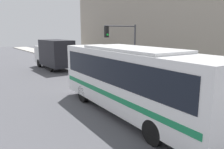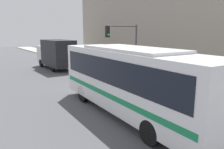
{
  "view_description": "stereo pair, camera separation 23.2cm",
  "coord_description": "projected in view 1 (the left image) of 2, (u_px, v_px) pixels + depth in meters",
  "views": [
    {
      "loc": [
        -7.65,
        -5.04,
        4.11
      ],
      "look_at": [
        0.2,
        5.85,
        1.46
      ],
      "focal_mm": 35.0,
      "sensor_mm": 36.0,
      "label": 1
    },
    {
      "loc": [
        -7.46,
        -5.18,
        4.11
      ],
      "look_at": [
        0.2,
        5.85,
        1.46
      ],
      "focal_mm": 35.0,
      "sensor_mm": 36.0,
      "label": 2
    }
  ],
  "objects": [
    {
      "name": "ground_plane",
      "position": [
        189.0,
        131.0,
        9.2
      ],
      "size": [
        120.0,
        120.0,
        0.0
      ],
      "primitive_type": "plane",
      "color": "#515156"
    },
    {
      "name": "sidewalk",
      "position": [
        86.0,
        63.0,
        28.6
      ],
      "size": [
        3.22,
        70.0,
        0.16
      ],
      "color": "#B7B2A8",
      "rests_on": "ground_plane"
    },
    {
      "name": "building_facade",
      "position": [
        153.0,
        25.0,
        24.4
      ],
      "size": [
        6.0,
        23.14,
        9.73
      ],
      "color": "#9E9384",
      "rests_on": "ground_plane"
    },
    {
      "name": "city_bus",
      "position": [
        131.0,
        77.0,
        10.63
      ],
      "size": [
        3.1,
        10.33,
        3.37
      ],
      "rotation": [
        0.0,
        0.0,
        -0.06
      ],
      "color": "white",
      "rests_on": "ground_plane"
    },
    {
      "name": "delivery_truck",
      "position": [
        54.0,
        53.0,
        24.08
      ],
      "size": [
        2.28,
        6.62,
        3.22
      ],
      "color": "black",
      "rests_on": "ground_plane"
    },
    {
      "name": "fire_hydrant",
      "position": [
        166.0,
        80.0,
        16.54
      ],
      "size": [
        0.23,
        0.32,
        0.73
      ],
      "color": "gold",
      "rests_on": "sidewalk"
    },
    {
      "name": "traffic_light_pole",
      "position": [
        124.0,
        41.0,
        18.37
      ],
      "size": [
        3.28,
        0.35,
        4.53
      ],
      "color": "#47474C",
      "rests_on": "sidewalk"
    },
    {
      "name": "parking_meter",
      "position": [
        141.0,
        69.0,
        18.66
      ],
      "size": [
        0.14,
        0.14,
        1.18
      ],
      "color": "#47474C",
      "rests_on": "sidewalk"
    }
  ]
}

